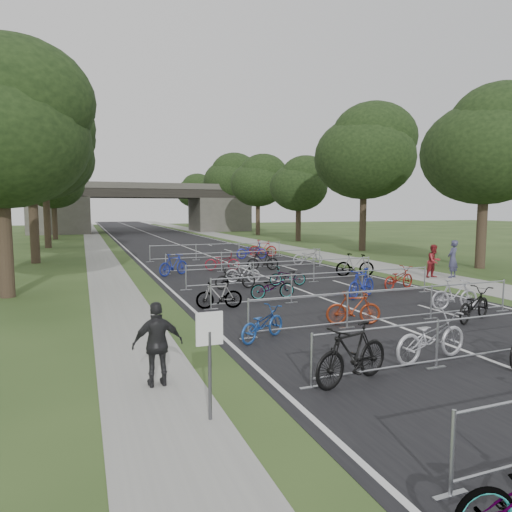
# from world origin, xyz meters

# --- Properties ---
(road) EXTENTS (11.00, 140.00, 0.01)m
(road) POSITION_xyz_m (0.00, 50.00, 0.01)
(road) COLOR black
(road) RESTS_ON ground
(sidewalk_right) EXTENTS (3.00, 140.00, 0.01)m
(sidewalk_right) POSITION_xyz_m (8.00, 50.00, 0.01)
(sidewalk_right) COLOR gray
(sidewalk_right) RESTS_ON ground
(sidewalk_left) EXTENTS (2.00, 140.00, 0.01)m
(sidewalk_left) POSITION_xyz_m (-7.50, 50.00, 0.01)
(sidewalk_left) COLOR gray
(sidewalk_left) RESTS_ON ground
(lane_markings) EXTENTS (0.12, 140.00, 0.00)m
(lane_markings) POSITION_xyz_m (0.00, 50.00, 0.00)
(lane_markings) COLOR silver
(lane_markings) RESTS_ON ground
(overpass_bridge) EXTENTS (31.00, 8.00, 7.05)m
(overpass_bridge) POSITION_xyz_m (0.00, 65.00, 3.53)
(overpass_bridge) COLOR #484740
(overpass_bridge) RESTS_ON ground
(park_sign) EXTENTS (0.45, 0.06, 1.83)m
(park_sign) POSITION_xyz_m (-6.80, 3.00, 1.27)
(park_sign) COLOR #4C4C51
(park_sign) RESTS_ON ground
(tree_left_0) EXTENTS (6.72, 6.72, 10.25)m
(tree_left_0) POSITION_xyz_m (-11.39, 15.93, 6.49)
(tree_left_0) COLOR #33261C
(tree_left_0) RESTS_ON ground
(tree_right_0) EXTENTS (7.17, 7.17, 10.93)m
(tree_right_0) POSITION_xyz_m (13.11, 15.93, 6.92)
(tree_right_0) COLOR #33261C
(tree_right_0) RESTS_ON ground
(tree_left_1) EXTENTS (7.56, 7.56, 11.53)m
(tree_left_1) POSITION_xyz_m (-11.39, 27.93, 7.30)
(tree_left_1) COLOR #33261C
(tree_left_1) RESTS_ON ground
(tree_right_1) EXTENTS (8.18, 8.18, 12.47)m
(tree_right_1) POSITION_xyz_m (13.11, 27.93, 7.90)
(tree_right_1) COLOR #33261C
(tree_right_1) RESTS_ON ground
(tree_left_2) EXTENTS (8.40, 8.40, 12.81)m
(tree_left_2) POSITION_xyz_m (-11.39, 39.93, 8.12)
(tree_left_2) COLOR #33261C
(tree_left_2) RESTS_ON ground
(tree_right_2) EXTENTS (6.16, 6.16, 9.39)m
(tree_right_2) POSITION_xyz_m (13.11, 39.93, 5.95)
(tree_right_2) COLOR #33261C
(tree_right_2) RESTS_ON ground
(tree_left_3) EXTENTS (6.72, 6.72, 10.25)m
(tree_left_3) POSITION_xyz_m (-11.39, 51.93, 6.49)
(tree_left_3) COLOR #33261C
(tree_left_3) RESTS_ON ground
(tree_right_3) EXTENTS (7.17, 7.17, 10.93)m
(tree_right_3) POSITION_xyz_m (13.11, 51.93, 6.92)
(tree_right_3) COLOR #33261C
(tree_right_3) RESTS_ON ground
(tree_left_4) EXTENTS (7.56, 7.56, 11.53)m
(tree_left_4) POSITION_xyz_m (-11.39, 63.93, 7.30)
(tree_left_4) COLOR #33261C
(tree_left_4) RESTS_ON ground
(tree_right_4) EXTENTS (8.18, 8.18, 12.47)m
(tree_right_4) POSITION_xyz_m (13.11, 63.93, 7.90)
(tree_right_4) COLOR #33261C
(tree_right_4) RESTS_ON ground
(tree_left_5) EXTENTS (8.40, 8.40, 12.81)m
(tree_left_5) POSITION_xyz_m (-11.39, 75.93, 8.12)
(tree_left_5) COLOR #33261C
(tree_left_5) RESTS_ON ground
(tree_right_5) EXTENTS (6.16, 6.16, 9.39)m
(tree_right_5) POSITION_xyz_m (13.11, 75.93, 5.95)
(tree_right_5) COLOR #33261C
(tree_right_5) RESTS_ON ground
(tree_left_6) EXTENTS (6.72, 6.72, 10.25)m
(tree_left_6) POSITION_xyz_m (-11.39, 87.93, 6.49)
(tree_left_6) COLOR #33261C
(tree_left_6) RESTS_ON ground
(tree_right_6) EXTENTS (7.17, 7.17, 10.93)m
(tree_right_6) POSITION_xyz_m (13.11, 87.93, 6.92)
(tree_right_6) COLOR #33261C
(tree_right_6) RESTS_ON ground
(barrier_row_1) EXTENTS (9.70, 0.08, 1.10)m
(barrier_row_1) POSITION_xyz_m (0.00, 3.60, 0.55)
(barrier_row_1) COLOR #A9ACB2
(barrier_row_1) RESTS_ON ground
(barrier_row_2) EXTENTS (9.70, 0.08, 1.10)m
(barrier_row_2) POSITION_xyz_m (0.00, 7.20, 0.55)
(barrier_row_2) COLOR #A9ACB2
(barrier_row_2) RESTS_ON ground
(barrier_row_3) EXTENTS (9.70, 0.08, 1.10)m
(barrier_row_3) POSITION_xyz_m (0.00, 11.00, 0.55)
(barrier_row_3) COLOR #A9ACB2
(barrier_row_3) RESTS_ON ground
(barrier_row_4) EXTENTS (9.70, 0.08, 1.10)m
(barrier_row_4) POSITION_xyz_m (0.00, 15.00, 0.55)
(barrier_row_4) COLOR #A9ACB2
(barrier_row_4) RESTS_ON ground
(barrier_row_5) EXTENTS (9.70, 0.08, 1.10)m
(barrier_row_5) POSITION_xyz_m (0.00, 20.00, 0.55)
(barrier_row_5) COLOR #A9ACB2
(barrier_row_5) RESTS_ON ground
(barrier_row_6) EXTENTS (9.70, 0.08, 1.10)m
(barrier_row_6) POSITION_xyz_m (0.00, 26.00, 0.55)
(barrier_row_6) COLOR #A9ACB2
(barrier_row_6) RESTS_ON ground
(bike_4) EXTENTS (2.11, 1.11, 1.22)m
(bike_4) POSITION_xyz_m (-3.74, 3.51, 0.61)
(bike_4) COLOR black
(bike_4) RESTS_ON ground
(bike_5) EXTENTS (2.23, 1.03, 1.13)m
(bike_5) POSITION_xyz_m (-1.32, 4.03, 0.57)
(bike_5) COLOR #B9BAC2
(bike_5) RESTS_ON ground
(bike_8) EXTENTS (1.77, 1.35, 0.89)m
(bike_8) POSITION_xyz_m (-4.30, 6.95, 0.45)
(bike_8) COLOR #1C499E
(bike_8) RESTS_ON ground
(bike_9) EXTENTS (1.74, 0.93, 1.00)m
(bike_9) POSITION_xyz_m (-1.16, 7.46, 0.50)
(bike_9) COLOR maroon
(bike_9) RESTS_ON ground
(bike_10) EXTENTS (2.10, 1.36, 1.04)m
(bike_10) POSITION_xyz_m (2.55, 6.49, 0.52)
(bike_10) COLOR black
(bike_10) RESTS_ON ground
(bike_11) EXTENTS (1.82, 0.78, 1.06)m
(bike_11) POSITION_xyz_m (3.22, 7.95, 0.53)
(bike_11) COLOR silver
(bike_11) RESTS_ON ground
(bike_12) EXTENTS (1.67, 0.74, 0.97)m
(bike_12) POSITION_xyz_m (-4.30, 11.01, 0.48)
(bike_12) COLOR #A9ACB2
(bike_12) RESTS_ON ground
(bike_13) EXTENTS (1.80, 0.71, 0.93)m
(bike_13) POSITION_xyz_m (-1.89, 11.94, 0.47)
(bike_13) COLOR #A9ACB2
(bike_13) RESTS_ON ground
(bike_14) EXTENTS (1.95, 1.34, 1.15)m
(bike_14) POSITION_xyz_m (1.42, 10.86, 0.57)
(bike_14) COLOR #1B2B99
(bike_14) RESTS_ON ground
(bike_15) EXTENTS (2.00, 1.15, 0.99)m
(bike_15) POSITION_xyz_m (3.96, 11.87, 0.50)
(bike_15) COLOR maroon
(bike_15) RESTS_ON ground
(bike_16) EXTENTS (1.84, 0.69, 0.95)m
(bike_16) POSITION_xyz_m (-2.55, 14.49, 0.48)
(bike_16) COLOR black
(bike_16) RESTS_ON ground
(bike_17) EXTENTS (1.70, 0.95, 0.98)m
(bike_17) POSITION_xyz_m (-1.69, 15.99, 0.49)
(bike_17) COLOR #AFB0B7
(bike_17) RESTS_ON ground
(bike_18) EXTENTS (1.75, 0.93, 0.88)m
(bike_18) POSITION_xyz_m (-0.09, 14.44, 0.44)
(bike_18) COLOR #A9ACB2
(bike_18) RESTS_ON ground
(bike_19) EXTENTS (2.06, 1.13, 1.19)m
(bike_19) POSITION_xyz_m (4.30, 15.74, 0.59)
(bike_19) COLOR #A9ACB2
(bike_19) RESTS_ON ground
(bike_20) EXTENTS (1.91, 1.42, 1.14)m
(bike_20) POSITION_xyz_m (-4.30, 19.42, 0.57)
(bike_20) COLOR #1B2B97
(bike_20) RESTS_ON ground
(bike_21) EXTENTS (2.05, 1.18, 1.02)m
(bike_21) POSITION_xyz_m (-1.38, 20.40, 0.51)
(bike_21) COLOR maroon
(bike_21) RESTS_ON ground
(bike_22) EXTENTS (1.88, 0.81, 1.10)m
(bike_22) POSITION_xyz_m (0.76, 19.60, 0.55)
(bike_22) COLOR black
(bike_22) RESTS_ON ground
(bike_23) EXTENTS (1.99, 0.85, 1.02)m
(bike_23) POSITION_xyz_m (4.30, 20.95, 0.51)
(bike_23) COLOR gray
(bike_23) RESTS_ON ground
(bike_26) EXTENTS (2.22, 1.18, 1.11)m
(bike_26) POSITION_xyz_m (2.24, 25.38, 0.55)
(bike_26) COLOR navy
(bike_26) RESTS_ON ground
(bike_27) EXTENTS (2.07, 1.23, 1.20)m
(bike_27) POSITION_xyz_m (3.53, 26.53, 0.60)
(bike_27) COLOR maroon
(bike_27) RESTS_ON ground
(pedestrian_a) EXTENTS (0.81, 0.67, 1.89)m
(pedestrian_a) POSITION_xyz_m (8.69, 13.70, 0.95)
(pedestrian_a) COLOR #393A55
(pedestrian_a) RESTS_ON ground
(pedestrian_b) EXTENTS (0.88, 0.72, 1.67)m
(pedestrian_b) POSITION_xyz_m (7.82, 14.04, 0.83)
(pedestrian_b) COLOR maroon
(pedestrian_b) RESTS_ON ground
(pedestrian_c) EXTENTS (0.99, 0.42, 1.68)m
(pedestrian_c) POSITION_xyz_m (-7.37, 4.77, 0.84)
(pedestrian_c) COLOR black
(pedestrian_c) RESTS_ON ground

